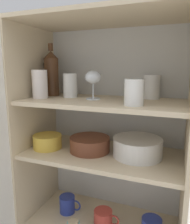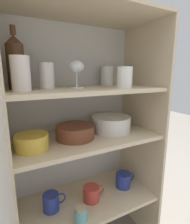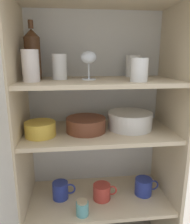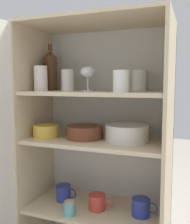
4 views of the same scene
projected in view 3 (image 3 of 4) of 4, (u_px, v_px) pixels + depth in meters
The scene contains 19 objects.
cupboard_back_panel at pixel (95, 128), 1.36m from camera, with size 0.80×0.02×1.36m, color silver.
cupboard_side_left at pixel (23, 144), 1.12m from camera, with size 0.02×0.42×1.36m, color #CCB793.
cupboard_side_right at pixel (169, 137), 1.21m from camera, with size 0.02×0.42×1.36m, color #CCB793.
shelf_board_lower at pixel (99, 198), 1.25m from camera, with size 0.76×0.39×0.02m, color beige.
shelf_board_middle at pixel (99, 132), 1.15m from camera, with size 0.76×0.39×0.02m, color beige.
shelf_board_upper at pixel (99, 82), 1.08m from camera, with size 0.76×0.39×0.02m, color beige.
tumbler_glass_0 at pixel (139, 70), 0.99m from camera, with size 0.08×0.08×0.11m.
tumbler_glass_1 at pixel (31, 66), 0.98m from camera, with size 0.08×0.08×0.14m.
tumbler_glass_2 at pixel (60, 67), 1.08m from camera, with size 0.07×0.07×0.12m.
tumbler_glass_3 at pixel (133, 66), 1.22m from camera, with size 0.08×0.08×0.12m.
wine_glass_0 at pixel (89, 59), 1.05m from camera, with size 0.08×0.08×0.14m.
wine_bottle at pixel (33, 54), 1.08m from camera, with size 0.08×0.08×0.28m.
plate_stack_white at pixel (130, 120), 1.17m from camera, with size 0.23×0.23×0.09m.
mixing_bowl_large at pixel (86, 124), 1.13m from camera, with size 0.20×0.20×0.07m.
serving_bowl_small at pixel (40, 128), 1.06m from camera, with size 0.15×0.15×0.07m.
coffee_mug_primary at pixel (102, 192), 1.21m from camera, with size 0.14×0.10×0.09m.
coffee_mug_extra_1 at pixel (144, 186), 1.26m from camera, with size 0.14×0.10×0.09m.
coffee_mug_extra_2 at pixel (61, 190), 1.22m from camera, with size 0.13×0.09×0.10m.
storage_jar at pixel (82, 208), 1.09m from camera, with size 0.06×0.06×0.08m.
Camera 3 is at (-0.14, -0.88, 1.12)m, focal length 35.00 mm.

